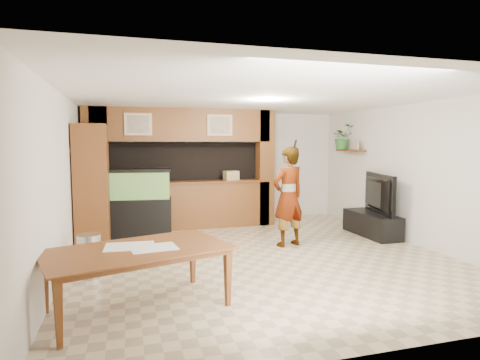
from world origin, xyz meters
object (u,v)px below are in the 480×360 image
object	(u,v)px
person	(288,197)
dining_table	(140,280)
aquarium	(140,204)
television	(373,193)
pantry_cabinet	(92,187)

from	to	relation	value
person	dining_table	size ratio (longest dim) A/B	0.91
dining_table	person	bearing A→B (deg)	22.17
aquarium	dining_table	size ratio (longest dim) A/B	0.68
television	dining_table	world-z (taller)	television
pantry_cabinet	dining_table	world-z (taller)	pantry_cabinet
aquarium	television	bearing A→B (deg)	-7.76
pantry_cabinet	television	world-z (taller)	pantry_cabinet
television	person	size ratio (longest dim) A/B	0.77
person	dining_table	bearing A→B (deg)	21.69
person	dining_table	distance (m)	3.53
television	dining_table	bearing A→B (deg)	131.44
pantry_cabinet	person	distance (m)	3.51
pantry_cabinet	television	xyz separation A→B (m)	(5.35, -0.56, -0.24)
aquarium	dining_table	world-z (taller)	aquarium
person	television	bearing A→B (deg)	170.68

